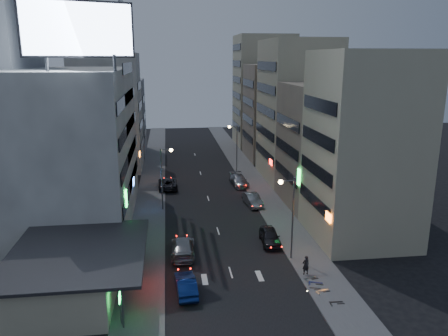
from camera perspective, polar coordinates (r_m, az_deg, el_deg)
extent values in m
plane|color=black|center=(37.89, 1.78, -16.27)|extent=(180.00, 180.00, 0.00)
cube|color=#4C4C4F|center=(65.15, -9.45, -3.08)|extent=(4.00, 120.00, 0.12)
cube|color=#4C4C4F|center=(66.45, 4.48, -2.58)|extent=(4.00, 120.00, 0.12)
cube|color=#ADA688|center=(39.36, -19.83, -12.96)|extent=(8.00, 12.00, 3.60)
cube|color=black|center=(38.32, -18.59, -10.38)|extent=(11.00, 13.00, 0.25)
cube|color=black|center=(37.99, -12.32, -11.24)|extent=(0.12, 4.00, 0.90)
cube|color=#FF1E14|center=(37.98, -12.20, -11.24)|extent=(0.04, 3.70, 0.70)
cube|color=silver|center=(54.47, -19.67, 2.57)|extent=(14.00, 24.00, 18.00)
cube|color=#ADA688|center=(48.20, 17.71, 2.51)|extent=(10.00, 11.00, 20.00)
cube|color=gray|center=(59.16, 13.36, 2.90)|extent=(11.00, 12.00, 16.00)
cube|color=#ADA688|center=(70.71, 9.42, 7.35)|extent=(10.00, 14.00, 22.00)
cube|color=silver|center=(78.42, -14.93, 6.99)|extent=(11.00, 10.00, 20.00)
cube|color=gray|center=(91.60, -14.14, 6.44)|extent=(12.00, 10.00, 15.00)
cube|color=gray|center=(85.43, 6.80, 7.25)|extent=(11.00, 12.00, 18.00)
cube|color=#ADA688|center=(98.82, 5.14, 9.97)|extent=(12.00, 12.00, 24.00)
cylinder|color=#595B60|center=(43.54, -22.16, 12.59)|extent=(0.30, 0.30, 1.50)
cylinder|color=#595B60|center=(42.47, -14.10, 13.17)|extent=(0.30, 0.30, 1.50)
cube|color=black|center=(42.98, -18.50, 16.83)|extent=(9.52, 3.75, 5.00)
cube|color=#BBD2FA|center=(42.76, -18.45, 16.85)|extent=(9.04, 3.34, 4.60)
cylinder|color=#595B60|center=(42.71, 8.95, -6.67)|extent=(0.16, 0.16, 8.00)
cylinder|color=#595B60|center=(41.30, 8.23, -1.67)|extent=(1.40, 0.10, 0.10)
sphere|color=#FFD88C|center=(41.17, 7.42, -1.83)|extent=(0.44, 0.44, 0.44)
cylinder|color=#595B60|center=(56.29, -8.13, -1.49)|extent=(0.16, 0.16, 8.00)
cylinder|color=#595B60|center=(55.36, -7.55, 2.42)|extent=(1.40, 0.10, 0.10)
sphere|color=#FFD88C|center=(55.38, -6.93, 2.34)|extent=(0.44, 0.44, 0.44)
cylinder|color=#595B60|center=(74.69, 1.69, 2.55)|extent=(0.16, 0.16, 8.00)
cylinder|color=#595B60|center=(73.89, 1.18, 5.50)|extent=(1.40, 0.10, 0.10)
sphere|color=#FFD88C|center=(73.82, 0.71, 5.41)|extent=(0.44, 0.44, 0.44)
imported|color=black|center=(47.10, 6.02, -8.88)|extent=(2.17, 4.83, 1.61)
imported|color=gray|center=(58.57, 3.73, -4.15)|extent=(2.28, 4.99, 1.59)
imported|color=black|center=(66.42, -7.36, -1.99)|extent=(2.83, 5.94, 1.64)
imported|color=#97989F|center=(67.43, 1.99, -1.64)|extent=(2.65, 5.70, 1.61)
imported|color=navy|center=(37.94, -5.03, -14.95)|extent=(1.95, 4.72, 1.52)
imported|color=gray|center=(44.45, -5.40, -10.27)|extent=(2.55, 5.85, 1.68)
imported|color=black|center=(41.05, 10.63, -12.36)|extent=(0.72, 0.55, 1.79)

